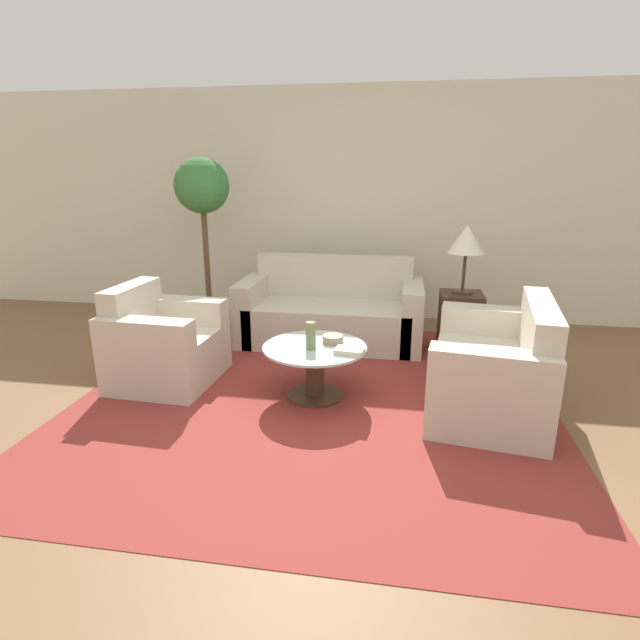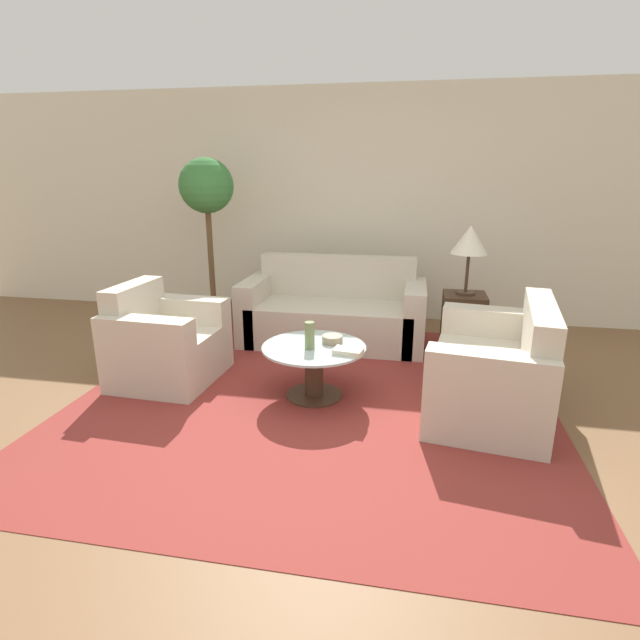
{
  "view_description": "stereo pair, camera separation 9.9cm",
  "coord_description": "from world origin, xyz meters",
  "px_view_note": "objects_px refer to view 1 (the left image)",
  "views": [
    {
      "loc": [
        0.58,
        -2.84,
        1.71
      ],
      "look_at": [
        -0.03,
        0.94,
        0.55
      ],
      "focal_mm": 28.0,
      "sensor_mm": 36.0,
      "label": 1
    },
    {
      "loc": [
        0.68,
        -2.82,
        1.71
      ],
      "look_at": [
        -0.03,
        0.94,
        0.55
      ],
      "focal_mm": 28.0,
      "sensor_mm": 36.0,
      "label": 2
    }
  ],
  "objects_px": {
    "loveseat": "(499,373)",
    "armchair": "(162,348)",
    "coffee_table": "(315,364)",
    "potted_plant": "(204,215)",
    "sofa_main": "(331,314)",
    "table_lamp": "(467,241)",
    "vase": "(311,336)",
    "bowl": "(333,339)",
    "book_stack": "(350,351)"
  },
  "relations": [
    {
      "from": "armchair",
      "to": "table_lamp",
      "type": "bearing_deg",
      "value": -63.45
    },
    {
      "from": "armchair",
      "to": "coffee_table",
      "type": "bearing_deg",
      "value": -92.04
    },
    {
      "from": "book_stack",
      "to": "coffee_table",
      "type": "bearing_deg",
      "value": 166.92
    },
    {
      "from": "table_lamp",
      "to": "bowl",
      "type": "height_order",
      "value": "table_lamp"
    },
    {
      "from": "armchair",
      "to": "table_lamp",
      "type": "height_order",
      "value": "table_lamp"
    },
    {
      "from": "loveseat",
      "to": "potted_plant",
      "type": "relative_size",
      "value": 0.75
    },
    {
      "from": "coffee_table",
      "to": "vase",
      "type": "bearing_deg",
      "value": -107.4
    },
    {
      "from": "table_lamp",
      "to": "vase",
      "type": "relative_size",
      "value": 3.05
    },
    {
      "from": "table_lamp",
      "to": "vase",
      "type": "bearing_deg",
      "value": -133.76
    },
    {
      "from": "bowl",
      "to": "loveseat",
      "type": "bearing_deg",
      "value": -4.13
    },
    {
      "from": "bowl",
      "to": "potted_plant",
      "type": "bearing_deg",
      "value": 137.08
    },
    {
      "from": "sofa_main",
      "to": "potted_plant",
      "type": "distance_m",
      "value": 1.72
    },
    {
      "from": "armchair",
      "to": "loveseat",
      "type": "height_order",
      "value": "loveseat"
    },
    {
      "from": "coffee_table",
      "to": "potted_plant",
      "type": "height_order",
      "value": "potted_plant"
    },
    {
      "from": "table_lamp",
      "to": "vase",
      "type": "xyz_separation_m",
      "value": [
        -1.23,
        -1.28,
        -0.56
      ]
    },
    {
      "from": "loveseat",
      "to": "bowl",
      "type": "bearing_deg",
      "value": -85.7
    },
    {
      "from": "armchair",
      "to": "bowl",
      "type": "distance_m",
      "value": 1.45
    },
    {
      "from": "loveseat",
      "to": "armchair",
      "type": "bearing_deg",
      "value": -83.72
    },
    {
      "from": "sofa_main",
      "to": "loveseat",
      "type": "bearing_deg",
      "value": -43.52
    },
    {
      "from": "vase",
      "to": "bowl",
      "type": "height_order",
      "value": "vase"
    },
    {
      "from": "coffee_table",
      "to": "bowl",
      "type": "bearing_deg",
      "value": 38.77
    },
    {
      "from": "table_lamp",
      "to": "book_stack",
      "type": "bearing_deg",
      "value": -124.86
    },
    {
      "from": "vase",
      "to": "coffee_table",
      "type": "bearing_deg",
      "value": 72.6
    },
    {
      "from": "sofa_main",
      "to": "bowl",
      "type": "height_order",
      "value": "sofa_main"
    },
    {
      "from": "sofa_main",
      "to": "vase",
      "type": "xyz_separation_m",
      "value": [
        0.04,
        -1.43,
        0.24
      ]
    },
    {
      "from": "sofa_main",
      "to": "armchair",
      "type": "bearing_deg",
      "value": -134.89
    },
    {
      "from": "bowl",
      "to": "book_stack",
      "type": "height_order",
      "value": "bowl"
    },
    {
      "from": "sofa_main",
      "to": "book_stack",
      "type": "xyz_separation_m",
      "value": [
        0.34,
        -1.48,
        0.15
      ]
    },
    {
      "from": "loveseat",
      "to": "bowl",
      "type": "relative_size",
      "value": 8.63
    },
    {
      "from": "loveseat",
      "to": "potted_plant",
      "type": "bearing_deg",
      "value": -110.6
    },
    {
      "from": "table_lamp",
      "to": "book_stack",
      "type": "height_order",
      "value": "table_lamp"
    },
    {
      "from": "armchair",
      "to": "potted_plant",
      "type": "relative_size",
      "value": 0.49
    },
    {
      "from": "sofa_main",
      "to": "coffee_table",
      "type": "distance_m",
      "value": 1.37
    },
    {
      "from": "book_stack",
      "to": "table_lamp",
      "type": "bearing_deg",
      "value": 64.51
    },
    {
      "from": "sofa_main",
      "to": "armchair",
      "type": "height_order",
      "value": "sofa_main"
    },
    {
      "from": "armchair",
      "to": "potted_plant",
      "type": "xyz_separation_m",
      "value": [
        -0.15,
        1.47,
        0.96
      ]
    },
    {
      "from": "sofa_main",
      "to": "potted_plant",
      "type": "height_order",
      "value": "potted_plant"
    },
    {
      "from": "armchair",
      "to": "loveseat",
      "type": "relative_size",
      "value": 0.65
    },
    {
      "from": "sofa_main",
      "to": "potted_plant",
      "type": "xyz_separation_m",
      "value": [
        -1.4,
        0.22,
        0.97
      ]
    },
    {
      "from": "armchair",
      "to": "coffee_table",
      "type": "height_order",
      "value": "armchair"
    },
    {
      "from": "potted_plant",
      "to": "book_stack",
      "type": "xyz_separation_m",
      "value": [
        1.74,
        -1.7,
        -0.81
      ]
    },
    {
      "from": "coffee_table",
      "to": "potted_plant",
      "type": "distance_m",
      "value": 2.37
    },
    {
      "from": "coffee_table",
      "to": "bowl",
      "type": "distance_m",
      "value": 0.24
    },
    {
      "from": "loveseat",
      "to": "vase",
      "type": "bearing_deg",
      "value": -78.49
    },
    {
      "from": "sofa_main",
      "to": "vase",
      "type": "height_order",
      "value": "sofa_main"
    },
    {
      "from": "sofa_main",
      "to": "armchair",
      "type": "distance_m",
      "value": 1.77
    },
    {
      "from": "sofa_main",
      "to": "loveseat",
      "type": "distance_m",
      "value": 1.97
    },
    {
      "from": "sofa_main",
      "to": "coffee_table",
      "type": "height_order",
      "value": "sofa_main"
    },
    {
      "from": "potted_plant",
      "to": "sofa_main",
      "type": "bearing_deg",
      "value": -8.74
    },
    {
      "from": "vase",
      "to": "bowl",
      "type": "xyz_separation_m",
      "value": [
        0.15,
        0.16,
        -0.08
      ]
    }
  ]
}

